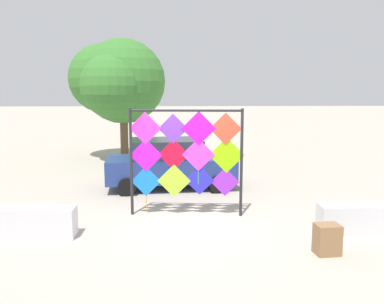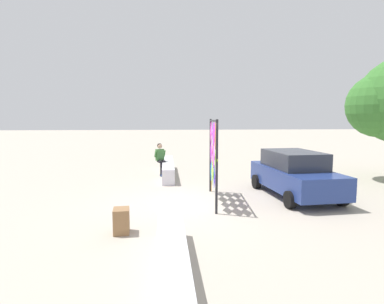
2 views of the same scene
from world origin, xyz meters
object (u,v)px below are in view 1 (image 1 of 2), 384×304
(cardboard_box_large, at_px, (327,239))
(kite_display_rack, at_px, (186,153))
(tree_far_right, at_px, (115,81))
(parked_car, at_px, (170,163))

(cardboard_box_large, bearing_deg, kite_display_rack, 135.72)
(cardboard_box_large, relative_size, tree_far_right, 0.11)
(kite_display_rack, xyz_separation_m, parked_car, (-0.44, 2.83, -0.77))
(kite_display_rack, bearing_deg, parked_car, 98.89)
(cardboard_box_large, height_order, tree_far_right, tree_far_right)
(kite_display_rack, distance_m, cardboard_box_large, 3.79)
(kite_display_rack, bearing_deg, cardboard_box_large, -44.28)
(kite_display_rack, bearing_deg, tree_far_right, 108.98)
(kite_display_rack, xyz_separation_m, tree_far_right, (-2.79, 8.11, 1.78))
(parked_car, height_order, cardboard_box_large, parked_car)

